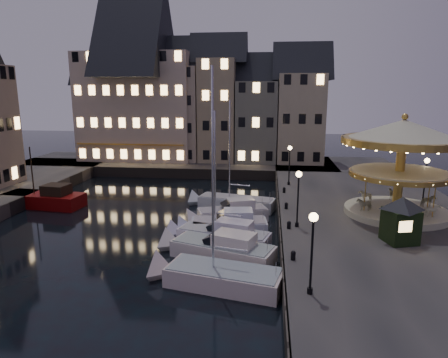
# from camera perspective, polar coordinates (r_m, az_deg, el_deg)

# --- Properties ---
(ground) EXTENTS (160.00, 160.00, 0.00)m
(ground) POSITION_cam_1_polar(r_m,az_deg,el_deg) (29.95, -3.68, -9.26)
(ground) COLOR black
(ground) RESTS_ON ground
(quay_east) EXTENTS (16.00, 56.00, 1.30)m
(quay_east) POSITION_cam_1_polar(r_m,az_deg,el_deg) (36.09, 20.67, -5.15)
(quay_east) COLOR #474442
(quay_east) RESTS_ON ground
(quay_north) EXTENTS (44.00, 12.00, 1.30)m
(quay_north) POSITION_cam_1_polar(r_m,az_deg,el_deg) (57.82, -6.64, 2.01)
(quay_north) COLOR #474442
(quay_north) RESTS_ON ground
(quaywall_e) EXTENTS (0.15, 44.00, 1.30)m
(quaywall_e) POSITION_cam_1_polar(r_m,az_deg,el_deg) (34.97, 7.82, -4.99)
(quaywall_e) COLOR #47423A
(quaywall_e) RESTS_ON ground
(quaywall_n) EXTENTS (48.00, 0.15, 1.30)m
(quaywall_n) POSITION_cam_1_polar(r_m,az_deg,el_deg) (51.65, -5.97, 0.77)
(quaywall_n) COLOR #47423A
(quaywall_n) RESTS_ON ground
(streetlamp_a) EXTENTS (0.44, 0.44, 4.17)m
(streetlamp_a) POSITION_cam_1_polar(r_m,az_deg,el_deg) (19.80, 12.51, -8.74)
(streetlamp_a) COLOR black
(streetlamp_a) RESTS_ON quay_east
(streetlamp_b) EXTENTS (0.44, 0.44, 4.17)m
(streetlamp_b) POSITION_cam_1_polar(r_m,az_deg,el_deg) (29.31, 10.56, -1.68)
(streetlamp_b) COLOR black
(streetlamp_b) RESTS_ON quay_east
(streetlamp_c) EXTENTS (0.44, 0.44, 4.17)m
(streetlamp_c) POSITION_cam_1_polar(r_m,az_deg,el_deg) (42.51, 9.35, 2.75)
(streetlamp_c) COLOR black
(streetlamp_c) RESTS_ON quay_east
(streetlamp_d) EXTENTS (0.44, 0.44, 4.17)m
(streetlamp_d) POSITION_cam_1_polar(r_m,az_deg,el_deg) (38.50, 26.85, 0.55)
(streetlamp_d) COLOR black
(streetlamp_d) RESTS_ON quay_east
(bollard_a) EXTENTS (0.30, 0.30, 0.57)m
(bollard_a) POSITION_cam_1_polar(r_m,az_deg,el_deg) (24.34, 9.85, -10.63)
(bollard_a) COLOR black
(bollard_a) RESTS_ON quay_east
(bollard_b) EXTENTS (0.30, 0.30, 0.57)m
(bollard_b) POSITION_cam_1_polar(r_m,az_deg,el_deg) (29.48, 9.27, -6.45)
(bollard_b) COLOR black
(bollard_b) RESTS_ON quay_east
(bollard_c) EXTENTS (0.30, 0.30, 0.57)m
(bollard_c) POSITION_cam_1_polar(r_m,az_deg,el_deg) (34.24, 8.89, -3.74)
(bollard_c) COLOR black
(bollard_c) RESTS_ON quay_east
(bollard_d) EXTENTS (0.30, 0.30, 0.57)m
(bollard_d) POSITION_cam_1_polar(r_m,az_deg,el_deg) (39.55, 8.59, -1.52)
(bollard_d) COLOR black
(bollard_d) RESTS_ON quay_east
(townhouse_na) EXTENTS (5.50, 8.00, 12.80)m
(townhouse_na) POSITION_cam_1_polar(r_m,az_deg,el_deg) (62.47, -16.84, 8.93)
(townhouse_na) COLOR gray
(townhouse_na) RESTS_ON quay_north
(townhouse_nb) EXTENTS (6.16, 8.00, 13.80)m
(townhouse_nb) POSITION_cam_1_polar(r_m,az_deg,el_deg) (60.52, -12.06, 9.56)
(townhouse_nb) COLOR gray
(townhouse_nb) RESTS_ON quay_north
(townhouse_nc) EXTENTS (6.82, 8.00, 14.80)m
(townhouse_nc) POSITION_cam_1_polar(r_m,az_deg,el_deg) (58.87, -6.40, 10.17)
(townhouse_nc) COLOR tan
(townhouse_nc) RESTS_ON quay_north
(townhouse_nd) EXTENTS (5.50, 8.00, 15.80)m
(townhouse_nd) POSITION_cam_1_polar(r_m,az_deg,el_deg) (57.85, -0.75, 10.70)
(townhouse_nd) COLOR tan
(townhouse_nd) RESTS_ON quay_north
(townhouse_ne) EXTENTS (6.16, 8.00, 12.80)m
(townhouse_ne) POSITION_cam_1_polar(r_m,az_deg,el_deg) (57.49, 4.72, 9.15)
(townhouse_ne) COLOR slate
(townhouse_ne) RESTS_ON quay_north
(townhouse_nf) EXTENTS (6.82, 8.00, 13.80)m
(townhouse_nf) POSITION_cam_1_polar(r_m,az_deg,el_deg) (57.59, 10.84, 9.48)
(townhouse_nf) COLOR tan
(townhouse_nf) RESTS_ON quay_north
(hotel_corner) EXTENTS (17.60, 9.00, 16.80)m
(hotel_corner) POSITION_cam_1_polar(r_m,az_deg,el_deg) (60.45, -12.08, 10.99)
(hotel_corner) COLOR #C6B19A
(hotel_corner) RESTS_ON quay_north
(motorboat_a) EXTENTS (7.82, 4.06, 12.96)m
(motorboat_a) POSITION_cam_1_polar(r_m,az_deg,el_deg) (23.84, -1.33, -13.77)
(motorboat_a) COLOR beige
(motorboat_a) RESTS_ON ground
(motorboat_b) EXTENTS (7.97, 4.64, 2.15)m
(motorboat_b) POSITION_cam_1_polar(r_m,az_deg,el_deg) (27.32, -0.96, -9.99)
(motorboat_b) COLOR silver
(motorboat_b) RESTS_ON ground
(motorboat_c) EXTENTS (7.82, 3.90, 10.41)m
(motorboat_c) POSITION_cam_1_polar(r_m,az_deg,el_deg) (29.63, -0.80, -8.08)
(motorboat_c) COLOR silver
(motorboat_c) RESTS_ON ground
(motorboat_d) EXTENTS (7.06, 3.05, 2.15)m
(motorboat_d) POSITION_cam_1_polar(r_m,az_deg,el_deg) (31.79, -0.03, -6.70)
(motorboat_d) COLOR silver
(motorboat_d) RESTS_ON ground
(motorboat_e) EXTENTS (6.93, 4.04, 2.15)m
(motorboat_e) POSITION_cam_1_polar(r_m,az_deg,el_deg) (34.66, 0.57, -5.05)
(motorboat_e) COLOR silver
(motorboat_e) RESTS_ON ground
(motorboat_f) EXTENTS (8.32, 3.83, 11.02)m
(motorboat_f) POSITION_cam_1_polar(r_m,az_deg,el_deg) (38.53, 0.97, -3.41)
(motorboat_f) COLOR silver
(motorboat_f) RESTS_ON ground
(red_fishing_boat) EXTENTS (8.07, 3.58, 6.04)m
(red_fishing_boat) POSITION_cam_1_polar(r_m,az_deg,el_deg) (42.73, -24.16, -2.69)
(red_fishing_boat) COLOR #6D0707
(red_fishing_boat) RESTS_ON ground
(carousel) EXTENTS (9.25, 9.25, 8.09)m
(carousel) POSITION_cam_1_polar(r_m,az_deg,el_deg) (34.15, 24.09, 3.91)
(carousel) COLOR beige
(carousel) RESTS_ON quay_east
(ticket_kiosk) EXTENTS (2.99, 2.99, 3.50)m
(ticket_kiosk) POSITION_cam_1_polar(r_m,az_deg,el_deg) (28.51, 24.04, -4.30)
(ticket_kiosk) COLOR black
(ticket_kiosk) RESTS_ON quay_east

